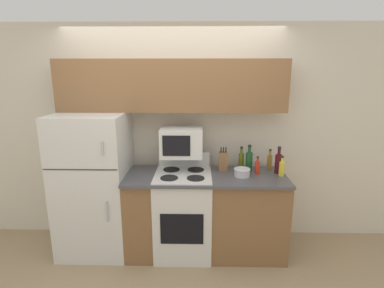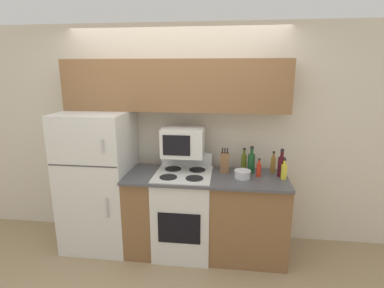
{
  "view_description": "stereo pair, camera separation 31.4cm",
  "coord_description": "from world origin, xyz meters",
  "px_view_note": "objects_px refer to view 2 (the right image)",
  "views": [
    {
      "loc": [
        0.29,
        -2.78,
        2.03
      ],
      "look_at": [
        0.23,
        0.28,
        1.28
      ],
      "focal_mm": 28.0,
      "sensor_mm": 36.0,
      "label": 1
    },
    {
      "loc": [
        0.61,
        -2.75,
        2.03
      ],
      "look_at": [
        0.23,
        0.28,
        1.28
      ],
      "focal_mm": 28.0,
      "sensor_mm": 36.0,
      "label": 2
    }
  ],
  "objects_px": {
    "bottle_olive_oil": "(244,162)",
    "bottle_cooking_spray": "(284,171)",
    "bowl": "(242,174)",
    "stove": "(184,212)",
    "knife_block": "(225,162)",
    "bottle_vinegar": "(273,164)",
    "refrigerator": "(99,180)",
    "bottle_hot_sauce": "(259,169)",
    "bottle_wine_red": "(281,166)",
    "microwave": "(183,142)",
    "bottle_wine_green": "(251,163)"
  },
  "relations": [
    {
      "from": "refrigerator",
      "to": "bottle_hot_sauce",
      "type": "bearing_deg",
      "value": -0.42
    },
    {
      "from": "knife_block",
      "to": "bottle_cooking_spray",
      "type": "relative_size",
      "value": 1.28
    },
    {
      "from": "stove",
      "to": "bottle_cooking_spray",
      "type": "distance_m",
      "value": 1.18
    },
    {
      "from": "stove",
      "to": "knife_block",
      "type": "xyz_separation_m",
      "value": [
        0.44,
        0.13,
        0.56
      ]
    },
    {
      "from": "knife_block",
      "to": "bottle_olive_oil",
      "type": "distance_m",
      "value": 0.24
    },
    {
      "from": "stove",
      "to": "bottle_hot_sauce",
      "type": "height_order",
      "value": "bottle_hot_sauce"
    },
    {
      "from": "microwave",
      "to": "bottle_wine_red",
      "type": "bearing_deg",
      "value": -2.96
    },
    {
      "from": "bottle_hot_sauce",
      "to": "bottle_wine_red",
      "type": "distance_m",
      "value": 0.24
    },
    {
      "from": "microwave",
      "to": "bottle_cooking_spray",
      "type": "xyz_separation_m",
      "value": [
        1.08,
        -0.14,
        -0.25
      ]
    },
    {
      "from": "bowl",
      "to": "bottle_wine_red",
      "type": "height_order",
      "value": "bottle_wine_red"
    },
    {
      "from": "knife_block",
      "to": "bottle_wine_green",
      "type": "xyz_separation_m",
      "value": [
        0.29,
        0.02,
        0.0
      ]
    },
    {
      "from": "stove",
      "to": "bowl",
      "type": "relative_size",
      "value": 6.2
    },
    {
      "from": "bottle_hot_sauce",
      "to": "bottle_wine_red",
      "type": "height_order",
      "value": "bottle_wine_red"
    },
    {
      "from": "bottle_cooking_spray",
      "to": "bottle_vinegar",
      "type": "height_order",
      "value": "bottle_vinegar"
    },
    {
      "from": "stove",
      "to": "bottle_vinegar",
      "type": "relative_size",
      "value": 4.56
    },
    {
      "from": "refrigerator",
      "to": "bottle_vinegar",
      "type": "xyz_separation_m",
      "value": [
        1.98,
        0.14,
        0.23
      ]
    },
    {
      "from": "knife_block",
      "to": "bottle_wine_red",
      "type": "distance_m",
      "value": 0.6
    },
    {
      "from": "refrigerator",
      "to": "bottle_wine_green",
      "type": "distance_m",
      "value": 1.76
    },
    {
      "from": "bottle_cooking_spray",
      "to": "bottle_vinegar",
      "type": "xyz_separation_m",
      "value": [
        -0.08,
        0.2,
        0.01
      ]
    },
    {
      "from": "stove",
      "to": "bottle_wine_red",
      "type": "xyz_separation_m",
      "value": [
        1.04,
        0.08,
        0.56
      ]
    },
    {
      "from": "bottle_wine_red",
      "to": "bottle_vinegar",
      "type": "xyz_separation_m",
      "value": [
        -0.07,
        0.12,
        -0.02
      ]
    },
    {
      "from": "knife_block",
      "to": "stove",
      "type": "bearing_deg",
      "value": -163.57
    },
    {
      "from": "microwave",
      "to": "bottle_olive_oil",
      "type": "relative_size",
      "value": 1.76
    },
    {
      "from": "bowl",
      "to": "bottle_olive_oil",
      "type": "relative_size",
      "value": 0.68
    },
    {
      "from": "stove",
      "to": "microwave",
      "type": "bearing_deg",
      "value": 99.1
    },
    {
      "from": "bottle_olive_oil",
      "to": "bottle_cooking_spray",
      "type": "height_order",
      "value": "bottle_olive_oil"
    },
    {
      "from": "bottle_olive_oil",
      "to": "bottle_wine_red",
      "type": "bearing_deg",
      "value": -21.17
    },
    {
      "from": "knife_block",
      "to": "bowl",
      "type": "distance_m",
      "value": 0.26
    },
    {
      "from": "bottle_cooking_spray",
      "to": "bottle_wine_green",
      "type": "distance_m",
      "value": 0.36
    },
    {
      "from": "bottle_olive_oil",
      "to": "stove",
      "type": "bearing_deg",
      "value": -160.98
    },
    {
      "from": "stove",
      "to": "bottle_hot_sauce",
      "type": "xyz_separation_m",
      "value": [
        0.81,
        0.04,
        0.52
      ]
    },
    {
      "from": "knife_block",
      "to": "bottle_olive_oil",
      "type": "relative_size",
      "value": 1.08
    },
    {
      "from": "bottle_olive_oil",
      "to": "knife_block",
      "type": "bearing_deg",
      "value": -155.9
    },
    {
      "from": "stove",
      "to": "bottle_hot_sauce",
      "type": "relative_size",
      "value": 5.48
    },
    {
      "from": "stove",
      "to": "bottle_wine_red",
      "type": "distance_m",
      "value": 1.19
    },
    {
      "from": "bottle_hot_sauce",
      "to": "stove",
      "type": "bearing_deg",
      "value": -177.12
    },
    {
      "from": "stove",
      "to": "bottle_vinegar",
      "type": "bearing_deg",
      "value": 11.4
    },
    {
      "from": "bottle_olive_oil",
      "to": "bottle_vinegar",
      "type": "height_order",
      "value": "bottle_olive_oil"
    },
    {
      "from": "refrigerator",
      "to": "bottle_cooking_spray",
      "type": "height_order",
      "value": "refrigerator"
    },
    {
      "from": "bottle_cooking_spray",
      "to": "bottle_wine_red",
      "type": "distance_m",
      "value": 0.09
    },
    {
      "from": "bowl",
      "to": "bottle_olive_oil",
      "type": "bearing_deg",
      "value": 84.69
    },
    {
      "from": "bottle_cooking_spray",
      "to": "bottle_wine_green",
      "type": "bearing_deg",
      "value": 154.19
    },
    {
      "from": "microwave",
      "to": "bottle_olive_oil",
      "type": "xyz_separation_m",
      "value": [
        0.68,
        0.09,
        -0.23
      ]
    },
    {
      "from": "microwave",
      "to": "bottle_cooking_spray",
      "type": "bearing_deg",
      "value": -7.41
    },
    {
      "from": "bottle_olive_oil",
      "to": "microwave",
      "type": "bearing_deg",
      "value": -172.11
    },
    {
      "from": "bottle_olive_oil",
      "to": "bottle_hot_sauce",
      "type": "relative_size",
      "value": 1.3
    },
    {
      "from": "bottle_hot_sauce",
      "to": "refrigerator",
      "type": "bearing_deg",
      "value": 179.58
    },
    {
      "from": "knife_block",
      "to": "bottle_vinegar",
      "type": "height_order",
      "value": "knife_block"
    },
    {
      "from": "bottle_wine_red",
      "to": "bowl",
      "type": "bearing_deg",
      "value": -164.86
    },
    {
      "from": "stove",
      "to": "bottle_wine_green",
      "type": "bearing_deg",
      "value": 11.49
    }
  ]
}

